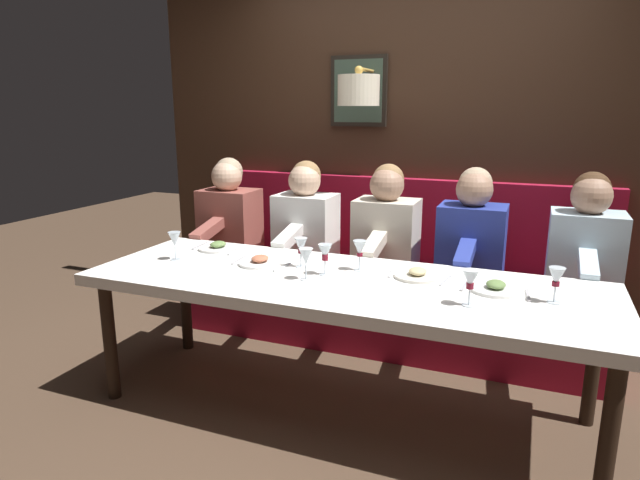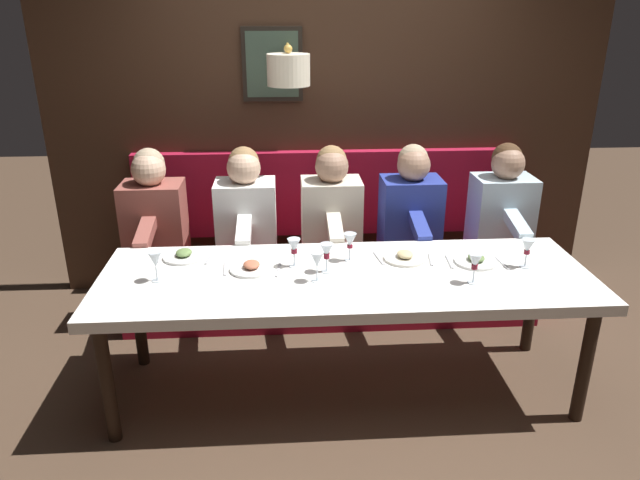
# 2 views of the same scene
# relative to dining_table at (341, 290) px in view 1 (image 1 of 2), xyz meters

# --- Properties ---
(ground_plane) EXTENTS (12.00, 12.00, 0.00)m
(ground_plane) POSITION_rel_dining_table_xyz_m (0.00, 0.00, -0.68)
(ground_plane) COLOR #4C3828
(dining_table) EXTENTS (0.90, 2.65, 0.74)m
(dining_table) POSITION_rel_dining_table_xyz_m (0.00, 0.00, 0.00)
(dining_table) COLOR white
(dining_table) RESTS_ON ground_plane
(banquette_bench) EXTENTS (0.52, 2.85, 0.45)m
(banquette_bench) POSITION_rel_dining_table_xyz_m (0.89, 0.00, -0.45)
(banquette_bench) COLOR maroon
(banquette_bench) RESTS_ON ground_plane
(back_wall_panel) EXTENTS (0.59, 4.05, 2.90)m
(back_wall_panel) POSITION_rel_dining_table_xyz_m (1.46, 0.01, 0.69)
(back_wall_panel) COLOR #382316
(back_wall_panel) RESTS_ON ground_plane
(diner_nearest) EXTENTS (0.60, 0.40, 0.79)m
(diner_nearest) POSITION_rel_dining_table_xyz_m (0.88, -1.17, 0.14)
(diner_nearest) COLOR silver
(diner_nearest) RESTS_ON banquette_bench
(diner_near) EXTENTS (0.60, 0.40, 0.79)m
(diner_near) POSITION_rel_dining_table_xyz_m (0.88, -0.54, 0.14)
(diner_near) COLOR #283893
(diner_near) RESTS_ON banquette_bench
(diner_middle) EXTENTS (0.60, 0.40, 0.79)m
(diner_middle) POSITION_rel_dining_table_xyz_m (0.88, 0.01, 0.14)
(diner_middle) COLOR beige
(diner_middle) RESTS_ON banquette_bench
(diner_far) EXTENTS (0.60, 0.40, 0.79)m
(diner_far) POSITION_rel_dining_table_xyz_m (0.88, 0.58, 0.14)
(diner_far) COLOR white
(diner_far) RESTS_ON banquette_bench
(diner_farthest) EXTENTS (0.60, 0.40, 0.79)m
(diner_farthest) POSITION_rel_dining_table_xyz_m (0.88, 1.19, 0.14)
(diner_farthest) COLOR #934C42
(diner_farthest) RESTS_ON banquette_bench
(place_setting_0) EXTENTS (0.24, 0.32, 0.05)m
(place_setting_0) POSITION_rel_dining_table_xyz_m (0.10, -0.74, 0.08)
(place_setting_0) COLOR white
(place_setting_0) RESTS_ON dining_table
(place_setting_1) EXTENTS (0.24, 0.33, 0.05)m
(place_setting_1) POSITION_rel_dining_table_xyz_m (0.17, -0.35, 0.08)
(place_setting_1) COLOR silver
(place_setting_1) RESTS_ON dining_table
(place_setting_2) EXTENTS (0.24, 0.32, 0.05)m
(place_setting_2) POSITION_rel_dining_table_xyz_m (0.28, 0.90, 0.08)
(place_setting_2) COLOR silver
(place_setting_2) RESTS_ON dining_table
(place_setting_3) EXTENTS (0.24, 0.32, 0.05)m
(place_setting_3) POSITION_rel_dining_table_xyz_m (0.08, 0.51, 0.08)
(place_setting_3) COLOR white
(place_setting_3) RESTS_ON dining_table
(wine_glass_0) EXTENTS (0.07, 0.07, 0.16)m
(wine_glass_0) POSITION_rel_dining_table_xyz_m (-0.08, 0.16, 0.18)
(wine_glass_0) COLOR silver
(wine_glass_0) RESTS_ON dining_table
(wine_glass_1) EXTENTS (0.07, 0.07, 0.16)m
(wine_glass_1) POSITION_rel_dining_table_xyz_m (0.03, 0.10, 0.18)
(wine_glass_1) COLOR silver
(wine_glass_1) RESTS_ON dining_table
(wine_glass_2) EXTENTS (0.07, 0.07, 0.16)m
(wine_glass_2) POSITION_rel_dining_table_xyz_m (0.12, 0.28, 0.18)
(wine_glass_2) COLOR silver
(wine_glass_2) RESTS_ON dining_table
(wine_glass_3) EXTENTS (0.07, 0.07, 0.16)m
(wine_glass_3) POSITION_rel_dining_table_xyz_m (0.03, -1.00, 0.18)
(wine_glass_3) COLOR silver
(wine_glass_3) RESTS_ON dining_table
(wine_glass_4) EXTENTS (0.07, 0.07, 0.16)m
(wine_glass_4) POSITION_rel_dining_table_xyz_m (-0.15, -0.65, 0.18)
(wine_glass_4) COLOR silver
(wine_glass_4) RESTS_ON dining_table
(wine_glass_5) EXTENTS (0.07, 0.07, 0.16)m
(wine_glass_5) POSITION_rel_dining_table_xyz_m (-0.02, 1.00, 0.18)
(wine_glass_5) COLOR silver
(wine_glass_5) RESTS_ON dining_table
(wine_glass_6) EXTENTS (0.07, 0.07, 0.16)m
(wine_glass_6) POSITION_rel_dining_table_xyz_m (0.18, -0.04, 0.18)
(wine_glass_6) COLOR silver
(wine_glass_6) RESTS_ON dining_table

